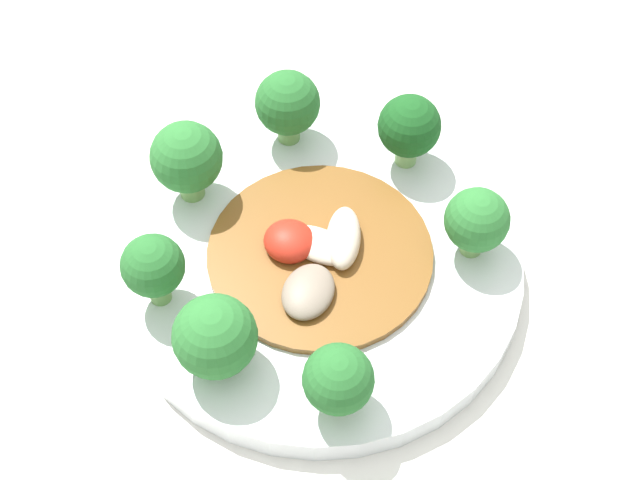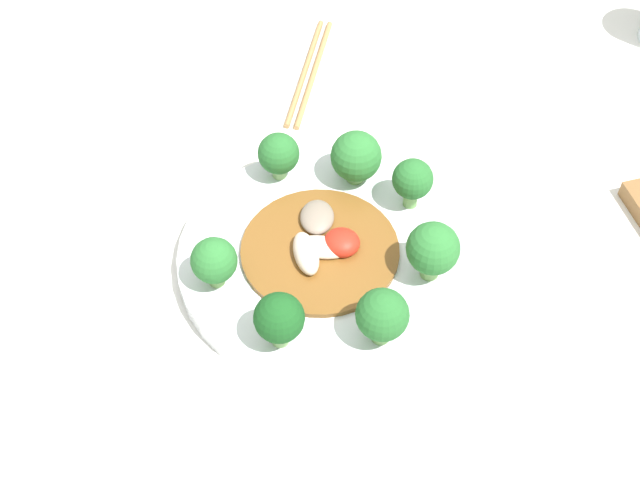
{
  "view_description": "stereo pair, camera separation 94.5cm",
  "coord_description": "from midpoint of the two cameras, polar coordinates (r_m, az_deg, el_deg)",
  "views": [
    {
      "loc": [
        0.02,
        0.31,
        1.26
      ],
      "look_at": [
        -0.05,
        -0.05,
        0.75
      ],
      "focal_mm": 50.0,
      "sensor_mm": 36.0,
      "label": 1
    },
    {
      "loc": [
        -0.3,
        -0.55,
        1.45
      ],
      "look_at": [
        -0.05,
        -0.05,
        0.75
      ],
      "focal_mm": 50.0,
      "sensor_mm": 36.0,
      "label": 2
    }
  ],
  "objects": [
    {
      "name": "stirfry_center",
      "position": [
        0.63,
        -10.51,
        -43.58
      ],
      "size": [
        0.16,
        0.16,
        0.02
      ],
      "color": "brown",
      "rests_on": "plate"
    },
    {
      "name": "broccoli_west",
      "position": [
        0.6,
        3.69,
        -43.58
      ],
      "size": [
        0.05,
        0.05,
        0.06
      ],
      "color": "#7AAD5B",
      "rests_on": "plate"
    },
    {
      "name": "broccoli_northeast",
      "position": [
        0.63,
        -21.58,
        -50.29
      ],
      "size": [
        0.06,
        0.06,
        0.06
      ],
      "color": "#70A356",
      "rests_on": "plate"
    },
    {
      "name": "broccoli_east",
      "position": [
        0.63,
        -25.58,
        -44.67
      ],
      "size": [
        0.04,
        0.04,
        0.06
      ],
      "color": "#70A356",
      "rests_on": "plate"
    },
    {
      "name": "broccoli_southeast",
      "position": [
        0.61,
        -21.39,
        -36.65
      ],
      "size": [
        0.05,
        0.05,
        0.07
      ],
      "color": "#7AAD5B",
      "rests_on": "plate"
    },
    {
      "name": "plate",
      "position": [
        0.65,
        -10.0,
        -43.23
      ],
      "size": [
        0.29,
        0.29,
        0.02
      ],
      "color": "silver",
      "rests_on": "table"
    },
    {
      "name": "broccoli_north",
      "position": [
        0.63,
        -11.08,
        -54.35
      ],
      "size": [
        0.05,
        0.05,
        0.06
      ],
      "color": "#89B76B",
      "rests_on": "plate"
    },
    {
      "name": "broccoli_south",
      "position": [
        0.6,
        -12.21,
        -32.41
      ],
      "size": [
        0.05,
        0.05,
        0.06
      ],
      "color": "#70A356",
      "rests_on": "plate"
    },
    {
      "name": "broccoli_southwest",
      "position": [
        0.59,
        -1.76,
        -35.36
      ],
      "size": [
        0.05,
        0.05,
        0.06
      ],
      "color": "#89B76B",
      "rests_on": "plate"
    }
  ]
}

